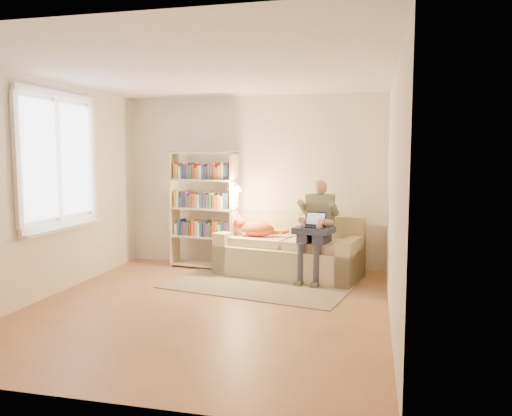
% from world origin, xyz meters
% --- Properties ---
extents(floor, '(4.50, 4.50, 0.00)m').
position_xyz_m(floor, '(0.00, 0.00, 0.00)').
color(floor, '#936442').
rests_on(floor, ground).
extents(ceiling, '(4.00, 4.50, 0.02)m').
position_xyz_m(ceiling, '(0.00, 0.00, 2.60)').
color(ceiling, white).
rests_on(ceiling, wall_back).
extents(wall_left, '(0.02, 4.50, 2.60)m').
position_xyz_m(wall_left, '(-2.00, 0.00, 1.30)').
color(wall_left, silver).
rests_on(wall_left, floor).
extents(wall_right, '(0.02, 4.50, 2.60)m').
position_xyz_m(wall_right, '(2.00, 0.00, 1.30)').
color(wall_right, silver).
rests_on(wall_right, floor).
extents(wall_back, '(4.00, 0.02, 2.60)m').
position_xyz_m(wall_back, '(0.00, 2.25, 1.30)').
color(wall_back, silver).
rests_on(wall_back, floor).
extents(wall_front, '(4.00, 0.02, 2.60)m').
position_xyz_m(wall_front, '(0.00, -2.25, 1.30)').
color(wall_front, silver).
rests_on(wall_front, floor).
extents(window, '(0.12, 1.52, 1.69)m').
position_xyz_m(window, '(-1.95, 0.20, 1.38)').
color(window, white).
rests_on(window, wall_left).
extents(sofa, '(2.14, 1.29, 0.85)m').
position_xyz_m(sofa, '(0.66, 1.74, 0.31)').
color(sofa, tan).
rests_on(sofa, floor).
extents(person, '(0.47, 0.64, 1.37)m').
position_xyz_m(person, '(1.07, 1.50, 0.78)').
color(person, '#696F59').
rests_on(person, sofa).
extents(cat, '(0.75, 0.35, 0.27)m').
position_xyz_m(cat, '(0.16, 1.72, 0.66)').
color(cat, orange).
rests_on(cat, sofa).
extents(blanket, '(0.57, 0.50, 0.08)m').
position_xyz_m(blanket, '(1.00, 1.39, 0.71)').
color(blanket, '#272F45').
rests_on(blanket, person).
extents(laptop, '(0.32, 0.30, 0.23)m').
position_xyz_m(laptop, '(1.01, 1.40, 0.80)').
color(laptop, black).
rests_on(laptop, blanket).
extents(bookshelf, '(1.17, 0.47, 1.77)m').
position_xyz_m(bookshelf, '(-0.68, 1.86, 0.98)').
color(bookshelf, beige).
rests_on(bookshelf, floor).
extents(rug, '(2.59, 1.84, 0.01)m').
position_xyz_m(rug, '(0.36, 1.06, 0.01)').
color(rug, gray).
rests_on(rug, floor).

